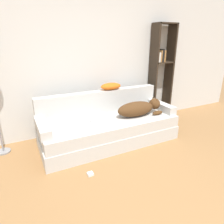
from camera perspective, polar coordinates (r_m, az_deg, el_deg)
name	(u,v)px	position (r m, az deg, el deg)	size (l,w,h in m)	color
ground_plane	(180,217)	(2.31, 18.75, -26.54)	(20.00, 20.00, 0.00)	#9E7042
wall_back	(88,57)	(3.68, -6.79, 15.37)	(7.58, 0.06, 2.70)	silver
couch	(109,130)	(3.36, -0.74, -5.30)	(2.25, 0.88, 0.42)	silver
couch_backrest	(100,102)	(3.52, -3.40, 2.98)	(2.21, 0.15, 0.39)	silver
couch_arm_left	(43,127)	(2.97, -19.23, -4.10)	(0.15, 0.69, 0.13)	silver
couch_arm_right	(160,106)	(3.79, 13.67, 1.67)	(0.15, 0.69, 0.13)	silver
dog	(139,108)	(3.41, 7.70, 1.07)	(0.83, 0.32, 0.27)	#513319
laptop	(102,121)	(3.17, -2.91, -2.57)	(0.34, 0.23, 0.02)	silver
throw_pillow	(111,86)	(3.55, -0.34, 7.37)	(0.38, 0.21, 0.12)	orange
bookshelf	(161,68)	(4.32, 13.89, 12.09)	(0.46, 0.26, 1.94)	#2D2319
power_adapter	(90,174)	(2.70, -6.23, -17.17)	(0.07, 0.07, 0.03)	white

